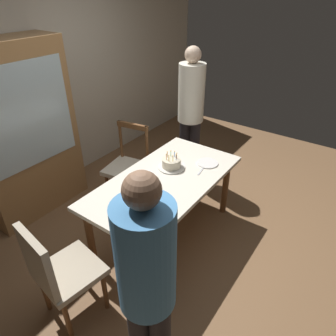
# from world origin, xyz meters

# --- Properties ---
(ground) EXTENTS (6.40, 6.40, 0.00)m
(ground) POSITION_xyz_m (0.00, 0.00, 0.00)
(ground) COLOR brown
(back_wall) EXTENTS (6.40, 0.10, 2.60)m
(back_wall) POSITION_xyz_m (0.00, 1.85, 1.30)
(back_wall) COLOR beige
(back_wall) RESTS_ON ground
(dining_table) EXTENTS (1.64, 0.85, 0.72)m
(dining_table) POSITION_xyz_m (0.00, 0.00, 0.63)
(dining_table) COLOR silver
(dining_table) RESTS_ON ground
(birthday_cake) EXTENTS (0.28, 0.28, 0.17)m
(birthday_cake) POSITION_xyz_m (0.21, 0.07, 0.77)
(birthday_cake) COLOR silver
(birthday_cake) RESTS_ON dining_table
(plate_near_celebrant) EXTENTS (0.22, 0.22, 0.01)m
(plate_near_celebrant) POSITION_xyz_m (-0.45, -0.19, 0.73)
(plate_near_celebrant) COLOR white
(plate_near_celebrant) RESTS_ON dining_table
(plate_far_side) EXTENTS (0.22, 0.22, 0.01)m
(plate_far_side) POSITION_xyz_m (-0.08, 0.19, 0.73)
(plate_far_side) COLOR white
(plate_far_side) RESTS_ON dining_table
(plate_near_guest) EXTENTS (0.22, 0.22, 0.01)m
(plate_near_guest) POSITION_xyz_m (0.49, -0.19, 0.73)
(plate_near_guest) COLOR white
(plate_near_guest) RESTS_ON dining_table
(fork_near_celebrant) EXTENTS (0.18, 0.02, 0.01)m
(fork_near_celebrant) POSITION_xyz_m (-0.61, -0.18, 0.73)
(fork_near_celebrant) COLOR silver
(fork_near_celebrant) RESTS_ON dining_table
(fork_far_side) EXTENTS (0.18, 0.02, 0.01)m
(fork_far_side) POSITION_xyz_m (-0.24, 0.18, 0.73)
(fork_far_side) COLOR silver
(fork_far_side) RESTS_ON dining_table
(fork_near_guest) EXTENTS (0.18, 0.04, 0.01)m
(fork_near_guest) POSITION_xyz_m (0.33, -0.21, 0.73)
(fork_near_guest) COLOR silver
(fork_near_guest) RESTS_ON dining_table
(chair_spindle_back) EXTENTS (0.51, 0.51, 0.95)m
(chair_spindle_back) POSITION_xyz_m (0.27, 0.75, 0.46)
(chair_spindle_back) COLOR beige
(chair_spindle_back) RESTS_ON ground
(chair_upholstered) EXTENTS (0.50, 0.50, 0.95)m
(chair_upholstered) POSITION_xyz_m (-1.21, 0.10, 0.53)
(chair_upholstered) COLOR tan
(chair_upholstered) RESTS_ON ground
(person_celebrant) EXTENTS (0.32, 0.32, 1.65)m
(person_celebrant) POSITION_xyz_m (-1.15, -0.71, 0.94)
(person_celebrant) COLOR #262328
(person_celebrant) RESTS_ON ground
(person_guest) EXTENTS (0.32, 0.32, 1.73)m
(person_guest) POSITION_xyz_m (1.14, 0.42, 0.99)
(person_guest) COLOR #262328
(person_guest) RESTS_ON ground
(china_cabinet) EXTENTS (1.10, 0.45, 1.90)m
(china_cabinet) POSITION_xyz_m (-0.44, 1.56, 0.95)
(china_cabinet) COLOR #9E7042
(china_cabinet) RESTS_ON ground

